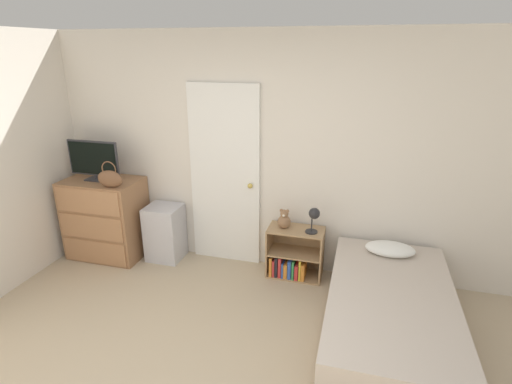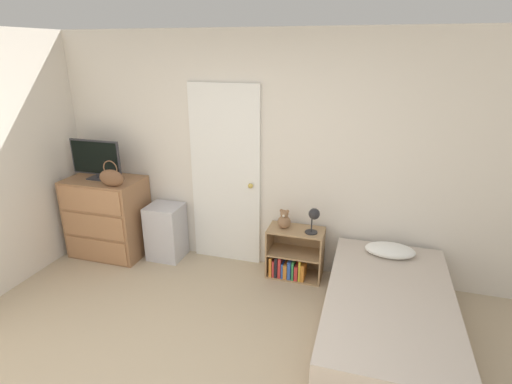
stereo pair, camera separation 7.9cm
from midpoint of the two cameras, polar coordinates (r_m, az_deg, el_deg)
wall_back at (r=4.28m, az=0.70°, el=5.24°), size 10.00×0.06×2.55m
door_closed at (r=4.43m, az=-4.97°, el=2.15°), size 0.80×0.09×2.02m
dresser at (r=5.04m, az=-21.05°, el=-3.49°), size 0.86×0.56×0.94m
tv at (r=4.86m, az=-22.64°, el=4.28°), size 0.62×0.16×0.45m
handbag at (r=4.57m, az=-20.60°, el=1.83°), size 0.30×0.11×0.29m
storage_bin at (r=4.81m, az=-13.32°, el=-5.65°), size 0.39×0.36×0.65m
bookshelf at (r=4.41m, az=4.64°, el=-9.32°), size 0.59×0.32×0.55m
teddy_bear at (r=4.24m, az=3.51°, el=-4.00°), size 0.14×0.14×0.21m
desk_lamp at (r=4.11m, az=7.73°, el=-3.38°), size 0.15×0.14×0.28m
bed at (r=3.68m, az=17.91°, el=-16.46°), size 1.05×1.95×0.57m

